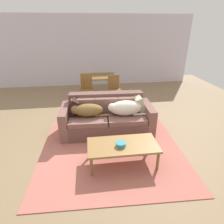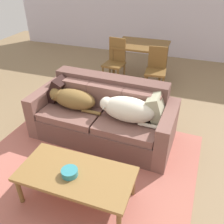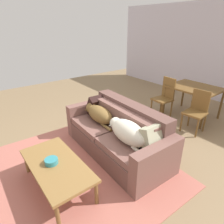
% 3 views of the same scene
% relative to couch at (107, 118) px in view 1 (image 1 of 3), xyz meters
% --- Properties ---
extents(ground_plane, '(10.00, 10.00, 0.00)m').
position_rel_couch_xyz_m(ground_plane, '(-0.13, -0.05, -0.34)').
color(ground_plane, '#8A704F').
extents(back_partition, '(8.00, 0.12, 2.70)m').
position_rel_couch_xyz_m(back_partition, '(-0.13, 3.95, 1.01)').
color(back_partition, silver).
rests_on(back_partition, ground).
extents(area_rug, '(2.89, 2.71, 0.01)m').
position_rel_couch_xyz_m(area_rug, '(-0.00, -0.82, -0.33)').
color(area_rug, '#B86759').
rests_on(area_rug, ground).
extents(couch, '(2.09, 0.97, 0.87)m').
position_rel_couch_xyz_m(couch, '(0.00, 0.00, 0.00)').
color(couch, brown).
rests_on(couch, ground).
extents(dog_on_left_cushion, '(0.82, 0.34, 0.29)m').
position_rel_couch_xyz_m(dog_on_left_cushion, '(-0.45, -0.10, 0.26)').
color(dog_on_left_cushion, brown).
rests_on(dog_on_left_cushion, couch).
extents(dog_on_right_cushion, '(0.88, 0.37, 0.33)m').
position_rel_couch_xyz_m(dog_on_right_cushion, '(0.39, -0.14, 0.29)').
color(dog_on_right_cushion, silver).
rests_on(dog_on_right_cushion, couch).
extents(throw_pillow_by_left_arm, '(0.34, 0.41, 0.42)m').
position_rel_couch_xyz_m(throw_pillow_by_left_arm, '(-0.76, 0.08, 0.29)').
color(throw_pillow_by_left_arm, black).
rests_on(throw_pillow_by_left_arm, couch).
extents(throw_pillow_by_right_arm, '(0.28, 0.39, 0.41)m').
position_rel_couch_xyz_m(throw_pillow_by_right_arm, '(0.76, 0.02, 0.29)').
color(throw_pillow_by_right_arm, '#B1B090').
rests_on(throw_pillow_by_right_arm, couch).
extents(coffee_table, '(1.24, 0.61, 0.40)m').
position_rel_couch_xyz_m(coffee_table, '(0.15, -1.21, 0.02)').
color(coffee_table, olive).
rests_on(coffee_table, ground).
extents(bowl_on_coffee_table, '(0.18, 0.18, 0.07)m').
position_rel_couch_xyz_m(bowl_on_coffee_table, '(0.10, -1.25, 0.10)').
color(bowl_on_coffee_table, teal).
rests_on(bowl_on_coffee_table, coffee_table).
extents(dining_table, '(1.12, 0.91, 0.75)m').
position_rel_couch_xyz_m(dining_table, '(-0.01, 2.34, 0.34)').
color(dining_table, brown).
rests_on(dining_table, ground).
extents(dining_chair_near_left, '(0.43, 0.43, 0.95)m').
position_rel_couch_xyz_m(dining_chair_near_left, '(-0.45, 1.82, 0.18)').
color(dining_chair_near_left, brown).
rests_on(dining_chair_near_left, ground).
extents(dining_chair_near_right, '(0.43, 0.43, 0.88)m').
position_rel_couch_xyz_m(dining_chair_near_right, '(0.43, 1.76, 0.15)').
color(dining_chair_near_right, brown).
rests_on(dining_chair_near_right, ground).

